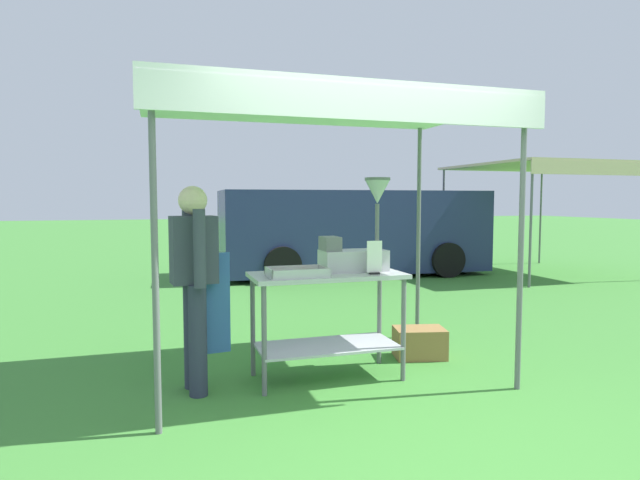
{
  "coord_description": "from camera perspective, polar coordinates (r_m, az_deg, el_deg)",
  "views": [
    {
      "loc": [
        -1.52,
        -2.94,
        1.5
      ],
      "look_at": [
        -0.16,
        1.44,
        1.16
      ],
      "focal_mm": 29.84,
      "sensor_mm": 36.0,
      "label": 1
    }
  ],
  "objects": [
    {
      "name": "stall_canopy",
      "position": [
        4.55,
        0.39,
        13.44
      ],
      "size": [
        2.94,
        1.9,
        2.32
      ],
      "color": "slate",
      "rests_on": "ground"
    },
    {
      "name": "van_navy",
      "position": [
        10.82,
        3.43,
        0.97
      ],
      "size": [
        5.34,
        2.26,
        1.69
      ],
      "color": "navy",
      "rests_on": "ground"
    },
    {
      "name": "ground_plane",
      "position": [
        9.2,
        -7.53,
        -5.15
      ],
      "size": [
        70.0,
        70.0,
        0.0
      ],
      "primitive_type": "plane",
      "color": "#3D7F33"
    },
    {
      "name": "donut_cart",
      "position": [
        4.48,
        0.76,
        -6.62
      ],
      "size": [
        1.27,
        0.6,
        0.89
      ],
      "color": "#B7B7BC",
      "rests_on": "ground"
    },
    {
      "name": "menu_sign",
      "position": [
        4.38,
        5.86,
        -2.12
      ],
      "size": [
        0.13,
        0.05,
        0.28
      ],
      "color": "black",
      "rests_on": "donut_cart"
    },
    {
      "name": "donut_fryer",
      "position": [
        4.58,
        4.03,
        -0.2
      ],
      "size": [
        0.61,
        0.28,
        0.8
      ],
      "color": "#B7B7BC",
      "rests_on": "donut_cart"
    },
    {
      "name": "donut_tray",
      "position": [
        4.25,
        -2.39,
        -3.63
      ],
      "size": [
        0.47,
        0.3,
        0.07
      ],
      "color": "#B7B7BC",
      "rests_on": "donut_cart"
    },
    {
      "name": "vendor",
      "position": [
        4.24,
        -13.26,
        -3.93
      ],
      "size": [
        0.46,
        0.54,
        1.61
      ],
      "color": "#2D3347",
      "rests_on": "ground"
    },
    {
      "name": "neighbour_tent",
      "position": [
        11.71,
        22.51,
        7.16
      ],
      "size": [
        2.82,
        3.11,
        2.22
      ],
      "color": "slate",
      "rests_on": "ground"
    },
    {
      "name": "supply_crate",
      "position": [
        5.26,
        10.62,
        -10.77
      ],
      "size": [
        0.53,
        0.42,
        0.28
      ],
      "color": "olive",
      "rests_on": "ground"
    }
  ]
}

